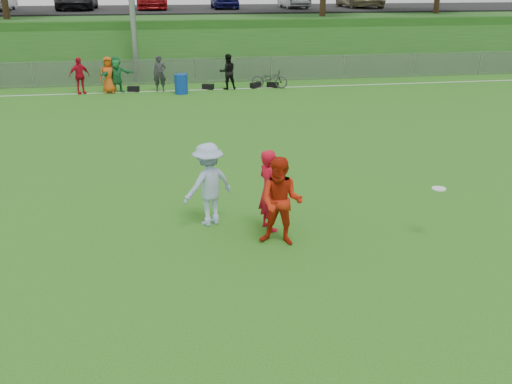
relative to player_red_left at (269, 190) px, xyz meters
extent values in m
plane|color=#266515|center=(-0.25, -1.28, -0.90)|extent=(120.00, 120.00, 0.00)
cube|color=white|center=(-0.25, 16.72, -0.89)|extent=(60.00, 0.10, 0.01)
cube|color=gray|center=(-0.25, 18.72, -0.30)|extent=(58.00, 0.02, 1.20)
cube|color=gray|center=(-0.25, 18.72, 0.35)|extent=(58.00, 0.04, 0.04)
cube|color=#1B5116|center=(-0.25, 29.72, 0.60)|extent=(120.00, 18.00, 3.00)
cube|color=black|center=(-0.25, 31.72, 2.15)|extent=(120.00, 12.00, 0.10)
imported|color=red|center=(-5.81, 16.72, -0.05)|extent=(1.07, 0.82, 1.69)
imported|color=#D75314|center=(-4.47, 16.72, -0.05)|extent=(0.85, 0.57, 1.69)
imported|color=#228041|center=(-4.11, 16.72, -0.05)|extent=(1.65, 0.98, 1.69)
imported|color=#2B2C2E|center=(-2.09, 16.72, -0.05)|extent=(0.63, 0.43, 1.69)
imported|color=black|center=(1.19, 16.72, -0.05)|extent=(0.88, 0.72, 1.69)
cube|color=black|center=(-3.38, 16.82, -0.77)|extent=(0.58, 0.35, 0.26)
cube|color=black|center=(0.22, 16.82, -0.77)|extent=(0.62, 0.50, 0.26)
cube|color=black|center=(2.59, 16.82, -0.77)|extent=(0.61, 0.53, 0.26)
cube|color=black|center=(3.46, 16.82, -0.77)|extent=(0.62, 0.52, 0.26)
imported|color=red|center=(0.00, 0.00, 0.00)|extent=(0.63, 0.76, 1.80)
imported|color=red|center=(0.10, -0.76, 0.03)|extent=(1.10, 1.00, 1.85)
imported|color=#A8C0E9|center=(-1.25, 0.50, 0.03)|extent=(1.38, 1.17, 1.85)
cylinder|color=white|center=(3.35, -1.02, 0.19)|extent=(0.29, 0.29, 0.03)
cylinder|color=#0E399D|center=(-1.12, 15.92, -0.44)|extent=(0.72, 0.72, 0.92)
imported|color=#333235|center=(3.27, 16.66, -0.43)|extent=(1.89, 1.18, 0.94)
camera|label=1|loc=(-2.22, -11.18, 4.25)|focal=40.00mm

